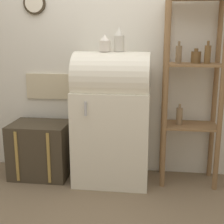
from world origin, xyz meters
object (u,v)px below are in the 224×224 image
at_px(refrigerator, 112,117).
at_px(vase_left, 105,44).
at_px(vase_center, 119,40).
at_px(suitcase_trunk, 41,149).

xyz_separation_m(refrigerator, vase_left, (-0.07, -0.01, 0.74)).
bearing_deg(vase_left, vase_center, 7.56).
height_order(vase_left, vase_center, vase_center).
relative_size(refrigerator, vase_left, 8.41).
distance_m(suitcase_trunk, vase_center, 1.45).
height_order(suitcase_trunk, vase_left, vase_left).
bearing_deg(refrigerator, vase_left, -171.57).
distance_m(refrigerator, suitcase_trunk, 0.89).
relative_size(vase_left, vase_center, 0.69).
bearing_deg(suitcase_trunk, refrigerator, -0.81).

